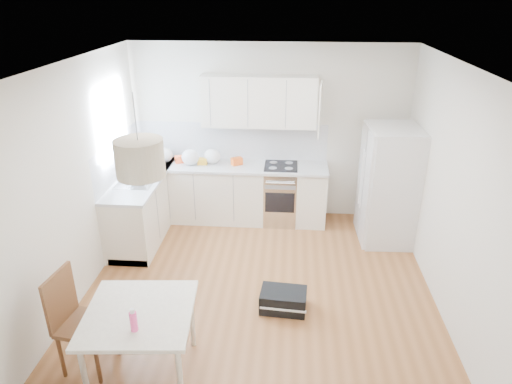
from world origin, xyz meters
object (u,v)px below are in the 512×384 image
Objects in this scene: refrigerator at (390,185)px; dining_table at (140,319)px; dining_chair at (85,323)px; gym_bag at (283,300)px.

dining_table is at bearing -135.53° from refrigerator.
dining_chair is at bearing -141.78° from refrigerator.
dining_table is 0.59m from dining_chair.
refrigerator is 1.62× the size of dining_chair.
dining_chair is at bearing 166.60° from dining_table.
gym_bag is at bearing 35.72° from dining_table.
gym_bag is (1.28, 1.09, -0.55)m from dining_table.
dining_chair is 2.14m from gym_bag.
dining_table is 1.98× the size of gym_bag.
refrigerator is 2.41m from gym_bag.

